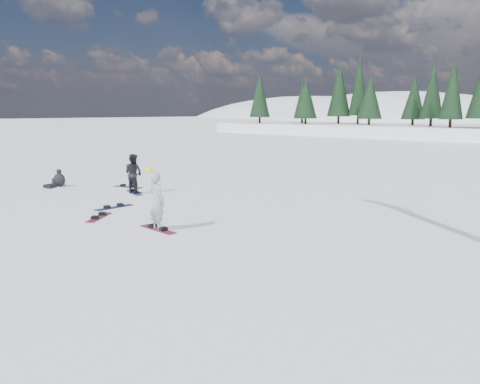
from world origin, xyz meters
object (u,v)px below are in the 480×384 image
(snowboarder_woman, at_px, (157,201))
(snowboarder_man, at_px, (133,174))
(snowboard_loose_a, at_px, (114,208))
(snowboard_loose_c, at_px, (128,187))
(snowboard_loose_b, at_px, (99,217))
(gear_bag, at_px, (57,181))
(seated_rider, at_px, (58,180))

(snowboarder_woman, distance_m, snowboarder_man, 6.73)
(snowboard_loose_a, bearing_deg, snowboard_loose_c, 50.61)
(snowboarder_woman, height_order, snowboard_loose_b, snowboarder_woman)
(snowboard_loose_a, xyz_separation_m, snowboard_loose_c, (-3.67, 3.05, 0.00))
(snowboarder_man, bearing_deg, snowboard_loose_a, 118.03)
(snowboarder_woman, height_order, gear_bag, snowboarder_woman)
(seated_rider, xyz_separation_m, snowboard_loose_c, (2.53, 2.14, -0.31))
(snowboarder_man, distance_m, snowboard_loose_a, 3.26)
(snowboarder_woman, xyz_separation_m, snowboard_loose_a, (-3.81, 0.87, -0.88))
(seated_rider, distance_m, snowboard_loose_b, 7.57)
(snowboard_loose_a, bearing_deg, snowboarder_man, 42.55)
(snowboarder_woman, bearing_deg, snowboard_loose_b, 15.67)
(snowboard_loose_c, bearing_deg, snowboard_loose_a, -58.09)
(snowboarder_man, xyz_separation_m, snowboard_loose_a, (2.11, -2.33, -0.84))
(gear_bag, height_order, snowboard_loose_c, gear_bag)
(snowboarder_woman, xyz_separation_m, snowboard_loose_c, (-7.47, 3.93, -0.88))
(snowboarder_woman, relative_size, snowboarder_man, 1.11)
(gear_bag, bearing_deg, snowboarder_man, 13.71)
(snowboarder_woman, distance_m, gear_bag, 10.92)
(snowboard_loose_a, height_order, snowboard_loose_c, same)
(snowboarder_man, relative_size, seated_rider, 1.59)
(snowboarder_woman, height_order, snowboarder_man, snowboarder_woman)
(snowboarder_man, xyz_separation_m, gear_bag, (-4.79, -1.17, -0.71))
(seated_rider, relative_size, snowboard_loose_a, 0.72)
(seated_rider, bearing_deg, snowboarder_man, -2.16)
(gear_bag, distance_m, snowboard_loose_a, 7.00)
(seated_rider, distance_m, snowboard_loose_a, 6.27)
(snowboarder_man, relative_size, gear_bag, 3.82)
(snowboarder_man, height_order, snowboard_loose_b, snowboarder_man)
(snowboarder_woman, relative_size, seated_rider, 1.77)
(gear_bag, relative_size, snowboard_loose_a, 0.30)
(seated_rider, bearing_deg, snowboard_loose_b, -37.82)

